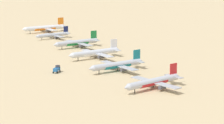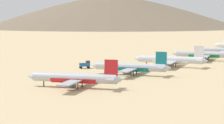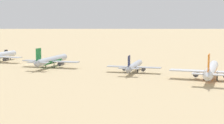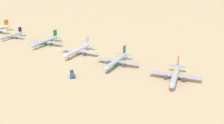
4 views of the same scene
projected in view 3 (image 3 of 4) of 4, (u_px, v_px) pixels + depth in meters
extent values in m
plane|color=tan|center=(28.00, 65.00, 203.70)|extent=(1800.00, 1800.00, 0.00)
cylinder|color=silver|center=(211.00, 70.00, 152.29)|extent=(36.76, 4.70, 3.87)
cone|color=silver|center=(214.00, 64.00, 171.02)|extent=(3.35, 3.87, 3.79)
cone|color=silver|center=(208.00, 76.00, 133.76)|extent=(2.93, 3.55, 3.49)
cube|color=orange|center=(209.00, 63.00, 136.67)|extent=(5.61, 0.48, 7.13)
cube|color=silver|center=(208.00, 74.00, 136.58)|extent=(3.54, 12.30, 0.37)
cube|color=silver|center=(211.00, 72.00, 150.94)|extent=(5.88, 34.75, 0.46)
cylinder|color=#4C4C54|center=(196.00, 74.00, 153.87)|extent=(4.33, 2.44, 2.34)
cylinder|color=black|center=(213.00, 71.00, 165.64)|extent=(0.45, 0.45, 3.89)
cylinder|color=black|center=(204.00, 76.00, 151.05)|extent=(0.45, 0.45, 3.89)
cylinder|color=black|center=(217.00, 76.00, 149.31)|extent=(0.45, 0.45, 3.89)
cylinder|color=orange|center=(211.00, 70.00, 152.33)|extent=(20.26, 4.34, 3.88)
cylinder|color=#B2B7C1|center=(134.00, 66.00, 173.38)|extent=(27.89, 5.68, 2.93)
cone|color=#B2B7C1|center=(140.00, 62.00, 187.87)|extent=(2.74, 3.10, 2.87)
cone|color=#B2B7C1|center=(128.00, 70.00, 159.03)|extent=(2.41, 2.84, 2.63)
cube|color=#141E51|center=(129.00, 61.00, 161.29)|extent=(4.24, 0.69, 5.39)
cube|color=#A4A8B2|center=(129.00, 68.00, 161.22)|extent=(3.37, 9.44, 0.28)
cube|color=#A4A8B2|center=(134.00, 67.00, 172.33)|extent=(6.44, 26.44, 0.35)
cylinder|color=#4C4C54|center=(125.00, 69.00, 174.22)|extent=(3.40, 2.09, 1.77)
cylinder|color=#4C4C54|center=(144.00, 69.00, 171.87)|extent=(3.40, 2.09, 1.77)
cylinder|color=black|center=(138.00, 67.00, 183.70)|extent=(0.34, 0.34, 2.94)
cylinder|color=black|center=(129.00, 70.00, 172.25)|extent=(0.34, 0.34, 2.94)
cylinder|color=black|center=(138.00, 70.00, 171.23)|extent=(0.34, 0.34, 2.94)
cylinder|color=#B2B7C1|center=(52.00, 60.00, 192.56)|extent=(33.48, 5.91, 3.52)
cone|color=#B2B7C1|center=(65.00, 57.00, 209.84)|extent=(3.20, 3.65, 3.45)
cone|color=#B2B7C1|center=(35.00, 64.00, 175.47)|extent=(2.81, 3.34, 3.16)
cube|color=#197A38|center=(39.00, 55.00, 178.16)|extent=(5.10, 0.69, 6.48)
cube|color=#A4A8B2|center=(38.00, 62.00, 178.07)|extent=(3.75, 11.29, 0.33)
cube|color=#A4A8B2|center=(51.00, 61.00, 191.31)|extent=(6.88, 31.71, 0.42)
cylinder|color=#4C4C54|center=(42.00, 63.00, 193.73)|extent=(4.03, 2.40, 2.13)
cylinder|color=#4C4C54|center=(61.00, 64.00, 190.61)|extent=(4.03, 2.40, 2.13)
cylinder|color=black|center=(62.00, 61.00, 204.87)|extent=(0.41, 0.41, 3.53)
cylinder|color=black|center=(46.00, 64.00, 191.28)|extent=(0.41, 0.41, 3.53)
cylinder|color=black|center=(54.00, 64.00, 189.93)|extent=(0.41, 0.41, 3.53)
cylinder|color=#197A38|center=(52.00, 60.00, 192.59)|extent=(18.53, 4.83, 3.52)
cone|color=silver|center=(15.00, 53.00, 232.87)|extent=(3.20, 3.66, 3.48)
cylinder|color=#4C4C54|center=(6.00, 59.00, 213.45)|extent=(4.05, 2.39, 2.15)
cylinder|color=black|center=(10.00, 57.00, 227.87)|extent=(0.41, 0.41, 3.57)
cylinder|color=black|center=(0.00, 60.00, 212.81)|extent=(0.41, 0.41, 3.57)
cube|color=#1E5999|center=(6.00, 52.00, 259.20)|extent=(5.43, 5.15, 1.70)
cube|color=#333338|center=(6.00, 50.00, 257.45)|extent=(2.72, 2.74, 1.10)
cylinder|color=black|center=(8.00, 54.00, 257.92)|extent=(1.06, 0.99, 1.10)
cylinder|color=black|center=(5.00, 54.00, 257.12)|extent=(1.06, 0.99, 1.10)
cylinder|color=black|center=(7.00, 54.00, 261.60)|extent=(1.06, 0.99, 1.10)
cylinder|color=black|center=(4.00, 54.00, 260.80)|extent=(1.06, 0.99, 1.10)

